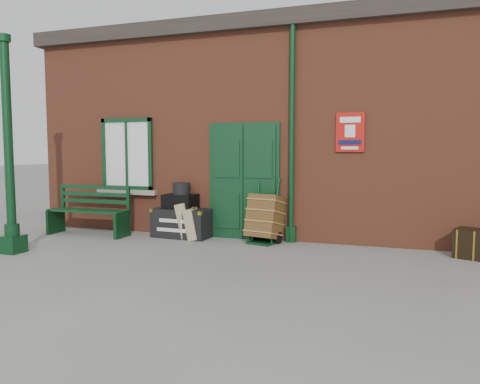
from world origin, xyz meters
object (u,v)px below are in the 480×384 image
at_px(houdini_trunk, 183,223).
at_px(porter_trolley, 265,218).
at_px(dark_trunk, 478,244).
at_px(bench, 90,209).

relative_size(houdini_trunk, porter_trolley, 0.95).
bearing_deg(porter_trolley, dark_trunk, 10.28).
distance_m(houdini_trunk, dark_trunk, 5.29).
height_order(porter_trolley, dark_trunk, porter_trolley).
xyz_separation_m(bench, dark_trunk, (7.20, 0.20, -0.29)).
bearing_deg(porter_trolley, houdini_trunk, -167.89).
bearing_deg(houdini_trunk, bench, -165.04).
relative_size(porter_trolley, dark_trunk, 1.85).
relative_size(bench, porter_trolley, 1.40).
bearing_deg(bench, porter_trolley, 5.79).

